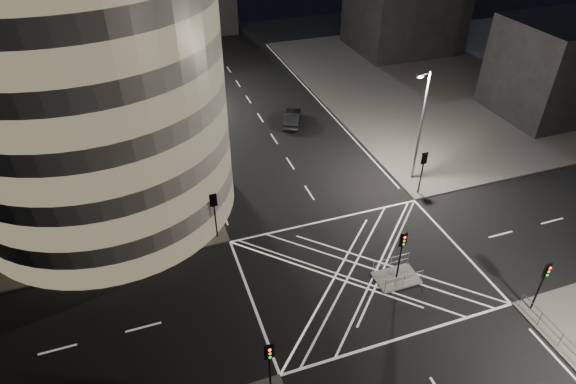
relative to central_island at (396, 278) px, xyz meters
name	(u,v)px	position (x,y,z in m)	size (l,w,h in m)	color
ground	(360,271)	(-2.00, 1.50, -0.07)	(120.00, 120.00, 0.00)	black
sidewalk_far_right	(470,77)	(27.00, 28.50, 0.00)	(42.00, 42.00, 0.15)	#53514E
central_island	(396,278)	(0.00, 0.00, 0.00)	(3.00, 2.00, 0.15)	slate
office_tower_curved	(9,42)	(-22.74, 20.24, 12.58)	(30.00, 29.00, 27.20)	gray
building_right_near	(552,69)	(28.00, 17.50, 5.08)	(10.00, 10.00, 10.00)	black
tree_a	(183,174)	(-12.50, 10.50, 4.76)	(4.89, 4.89, 7.50)	black
tree_b	(171,135)	(-12.50, 16.50, 4.87)	(4.59, 4.59, 7.45)	black
tree_c	(163,109)	(-12.50, 22.50, 4.49)	(4.13, 4.13, 6.81)	black
tree_d	(155,85)	(-12.50, 28.50, 4.45)	(4.31, 4.31, 6.86)	black
tree_e	(149,66)	(-12.50, 34.50, 4.23)	(4.29, 4.29, 6.63)	black
traffic_signal_fl	(214,208)	(-10.80, 8.30, 2.84)	(0.55, 0.22, 4.00)	black
traffic_signal_nl	(269,360)	(-10.80, -5.30, 2.84)	(0.55, 0.22, 4.00)	black
traffic_signal_fr	(423,165)	(6.80, 8.30, 2.84)	(0.55, 0.22, 4.00)	black
traffic_signal_nr	(544,278)	(6.80, -5.30, 2.84)	(0.55, 0.22, 4.00)	black
traffic_signal_island	(402,248)	(0.00, 0.00, 2.84)	(0.55, 0.22, 4.00)	black
street_lamp_left_near	(189,144)	(-11.44, 13.50, 5.47)	(1.25, 0.25, 10.00)	slate
street_lamp_left_far	(161,64)	(-11.44, 31.50, 5.47)	(1.25, 0.25, 10.00)	slate
street_lamp_right_far	(421,124)	(7.44, 10.50, 5.47)	(1.25, 0.25, 10.00)	slate
railing_island_south	(404,281)	(0.00, -0.90, 0.62)	(2.80, 0.06, 1.10)	slate
railing_island_north	(391,263)	(0.00, 0.90, 0.62)	(2.80, 0.06, 1.10)	slate
sedan	(292,118)	(0.83, 23.91, 0.67)	(1.59, 4.55, 1.50)	black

